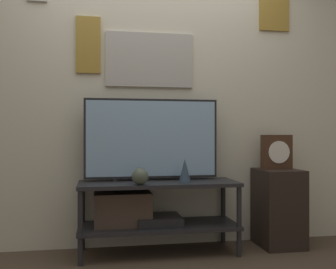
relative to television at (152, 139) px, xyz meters
name	(u,v)px	position (x,y,z in m)	size (l,w,h in m)	color
ground_plane	(164,264)	(0.04, -0.37, -0.94)	(12.00, 12.00, 0.00)	#4C3D2D
wall_back	(154,91)	(0.04, 0.18, 0.42)	(6.40, 0.08, 2.70)	beige
media_console	(145,209)	(-0.07, -0.10, -0.57)	(1.30, 0.46, 0.59)	#232326
television	(152,139)	(0.00, 0.00, 0.00)	(1.12, 0.05, 0.69)	black
vase_slim_bronze	(185,171)	(0.24, -0.18, -0.26)	(0.10, 0.10, 0.19)	#2D4251
vase_round_glass	(140,176)	(-0.13, -0.27, -0.29)	(0.13, 0.13, 0.13)	#4C5647
side_table	(278,208)	(1.11, -0.07, -0.60)	(0.35, 0.41, 0.67)	black
mantel_clock	(276,152)	(1.11, -0.02, -0.12)	(0.26, 0.11, 0.30)	#422819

